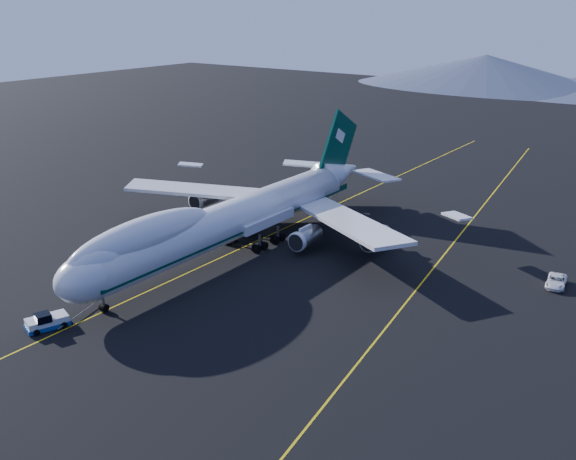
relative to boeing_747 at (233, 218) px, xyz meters
The scene contains 6 objects.
ground 5.81m from the boeing_747, 90.00° to the right, with size 500.00×500.00×0.00m, color black.
taxiway_line_main 5.80m from the boeing_747, 90.00° to the right, with size 0.25×220.00×0.01m, color #D8BC0C.
taxiway_line_side 32.14m from the boeing_747, 18.38° to the left, with size 0.25×200.00×0.01m, color #D8BC0C.
boeing_747 is the anchor object (origin of this frame).
pushback_tug 34.13m from the boeing_747, 93.62° to the right, with size 4.20×5.75×2.26m.
service_van 49.94m from the boeing_747, 19.97° to the left, with size 2.58×5.59×1.55m, color white.
Camera 1 is at (64.70, -74.45, 38.87)m, focal length 40.00 mm.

